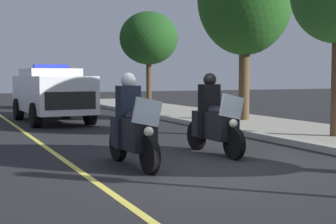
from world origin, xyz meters
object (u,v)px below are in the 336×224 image
(police_suv, at_px, (52,92))
(tree_behind_suv, at_px, (149,38))
(police_motorcycle_lead_left, at_px, (132,129))
(police_motorcycle_lead_right, at_px, (214,121))

(police_suv, distance_m, tree_behind_suv, 6.88)
(police_motorcycle_lead_left, height_order, police_motorcycle_lead_right, same)
(tree_behind_suv, bearing_deg, police_suv, -54.24)
(police_motorcycle_lead_right, height_order, police_suv, police_suv)
(police_suv, bearing_deg, tree_behind_suv, 125.76)
(tree_behind_suv, bearing_deg, police_motorcycle_lead_left, -23.35)
(police_motorcycle_lead_left, distance_m, police_motorcycle_lead_right, 2.17)
(police_suv, bearing_deg, police_motorcycle_lead_right, 11.05)
(police_motorcycle_lead_right, xyz_separation_m, police_suv, (-8.63, -1.69, 0.37))
(police_motorcycle_lead_left, distance_m, tree_behind_suv, 14.48)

